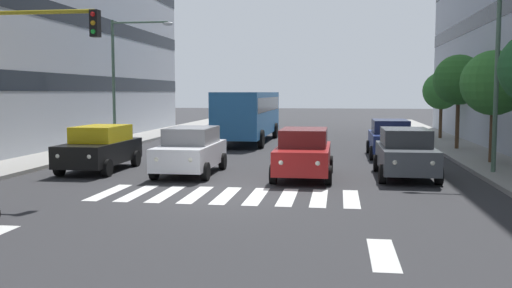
# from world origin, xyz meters

# --- Properties ---
(ground_plane) EXTENTS (180.00, 180.00, 0.00)m
(ground_plane) POSITION_xyz_m (0.00, 0.00, 0.00)
(ground_plane) COLOR #2D2D30
(crosswalk_markings) EXTENTS (7.65, 2.80, 0.01)m
(crosswalk_markings) POSITION_xyz_m (-0.00, 0.00, 0.00)
(crosswalk_markings) COLOR silver
(crosswalk_markings) RESTS_ON ground_plane
(lane_arrow_0) EXTENTS (0.50, 2.20, 0.01)m
(lane_arrow_0) POSITION_xyz_m (-4.07, 5.50, 0.00)
(lane_arrow_0) COLOR silver
(lane_arrow_0) RESTS_ON ground_plane
(car_0) EXTENTS (2.02, 4.44, 1.72)m
(car_0) POSITION_xyz_m (-5.57, -4.37, 0.89)
(car_0) COLOR #474C51
(car_0) RESTS_ON ground_plane
(car_1) EXTENTS (2.02, 4.44, 1.72)m
(car_1) POSITION_xyz_m (-2.02, -3.79, 0.89)
(car_1) COLOR maroon
(car_1) RESTS_ON ground_plane
(car_2) EXTENTS (2.02, 4.44, 1.72)m
(car_2) POSITION_xyz_m (2.13, -4.07, 0.89)
(car_2) COLOR silver
(car_2) RESTS_ON ground_plane
(car_3) EXTENTS (2.02, 4.44, 1.72)m
(car_3) POSITION_xyz_m (5.81, -4.47, 0.89)
(car_3) COLOR black
(car_3) RESTS_ON ground_plane
(car_row2_0) EXTENTS (2.02, 4.44, 1.72)m
(car_row2_0) POSITION_xyz_m (-5.61, -10.87, 0.89)
(car_row2_0) COLOR navy
(car_row2_0) RESTS_ON ground_plane
(bus_behind_traffic) EXTENTS (2.78, 10.50, 3.00)m
(bus_behind_traffic) POSITION_xyz_m (2.13, -17.61, 1.86)
(bus_behind_traffic) COLOR #286BAD
(bus_behind_traffic) RESTS_ON ground_plane
(traffic_light_gantry) EXTENTS (4.28, 0.36, 5.50)m
(traffic_light_gantry) POSITION_xyz_m (6.52, 0.51, 3.70)
(traffic_light_gantry) COLOR #AD991E
(traffic_light_gantry) RESTS_ON ground_plane
(street_lamp_left) EXTENTS (2.48, 0.28, 7.55)m
(street_lamp_left) POSITION_xyz_m (-8.38, -5.17, 4.69)
(street_lamp_left) COLOR #4C6B56
(street_lamp_left) RESTS_ON sidewalk_left
(street_lamp_right) EXTENTS (3.42, 0.28, 6.67)m
(street_lamp_right) POSITION_xyz_m (8.13, -13.06, 4.32)
(street_lamp_right) COLOR #4C6B56
(street_lamp_right) RESTS_ON sidewalk_right
(street_tree_1) EXTENTS (2.63, 2.63, 4.55)m
(street_tree_1) POSITION_xyz_m (-9.41, -8.16, 3.37)
(street_tree_1) COLOR #513823
(street_tree_1) RESTS_ON sidewalk_left
(street_tree_2) EXTENTS (2.53, 2.53, 4.74)m
(street_tree_2) POSITION_xyz_m (-9.19, -13.87, 3.61)
(street_tree_2) COLOR #513823
(street_tree_2) RESTS_ON sidewalk_left
(street_tree_3) EXTENTS (2.30, 2.30, 4.09)m
(street_tree_3) POSITION_xyz_m (-9.50, -20.49, 3.08)
(street_tree_3) COLOR #513823
(street_tree_3) RESTS_ON sidewalk_left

